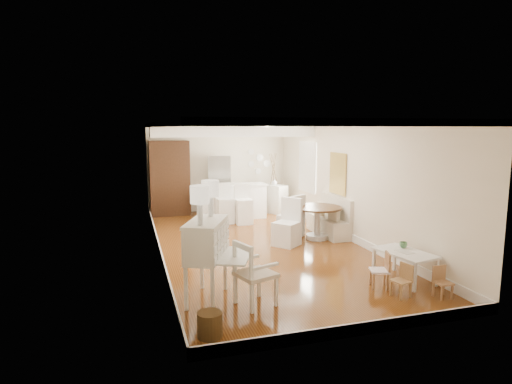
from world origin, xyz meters
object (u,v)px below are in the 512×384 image
dining_table (317,223)px  breakfast_counter (232,201)px  kids_table (404,266)px  sideboard (273,199)px  slip_chair_far (291,215)px  bar_stool_left (225,204)px  gustavian_armchair (256,273)px  kids_chair_b (380,270)px  kids_chair_c (443,282)px  slip_chair_near (287,222)px  kids_chair_a (401,280)px  wicker_basket (210,325)px  bar_stool_right (244,204)px  secretary_bureau (206,260)px  pantry_cabinet (170,178)px  fridge (230,184)px

dining_table → breakfast_counter: breakfast_counter is taller
kids_table → sideboard: 6.52m
slip_chair_far → bar_stool_left: 2.28m
gustavian_armchair → dining_table: bearing=-56.0°
bar_stool_left → kids_table: bearing=-72.6°
kids_chair_b → breakfast_counter: bearing=-150.0°
kids_chair_c → slip_chair_near: size_ratio=0.47×
kids_chair_a → breakfast_counter: 6.74m
bar_stool_left → sideboard: bar_stool_left is taller
kids_chair_c → slip_chair_near: 3.83m
kids_chair_a → wicker_basket: bearing=-95.1°
kids_chair_b → sideboard: (0.41, 6.70, 0.14)m
dining_table → kids_table: bearing=-85.2°
gustavian_armchair → kids_chair_b: (2.21, 0.07, -0.19)m
wicker_basket → kids_chair_b: kids_chair_b is taller
gustavian_armchair → kids_chair_b: 2.21m
slip_chair_near → sideboard: bearing=126.2°
gustavian_armchair → bar_stool_left: bar_stool_left is taller
kids_table → kids_chair_c: 0.86m
kids_chair_c → breakfast_counter: breakfast_counter is taller
gustavian_armchair → bar_stool_right: 5.58m
slip_chair_near → sideboard: slip_chair_near is taller
secretary_bureau → kids_chair_c: 3.77m
kids_table → slip_chair_near: size_ratio=0.97×
slip_chair_near → slip_chair_far: size_ratio=1.03×
bar_stool_left → pantry_cabinet: bearing=126.5°
slip_chair_near → slip_chair_far: slip_chair_near is taller
wicker_basket → breakfast_counter: bearing=74.3°
secretary_bureau → wicker_basket: (-0.18, -1.22, -0.47)m
secretary_bureau → bar_stool_left: (1.46, 5.26, -0.07)m
gustavian_armchair → fridge: size_ratio=0.56×
kids_table → bar_stool_left: bearing=110.5°
kids_table → bar_stool_right: (-1.55, 5.19, 0.29)m
kids_chair_a → pantry_cabinet: (-2.89, 7.71, 0.88)m
kids_table → bar_stool_left: 5.80m
bar_stool_left → bar_stool_right: (0.49, -0.24, -0.01)m
wicker_basket → bar_stool_left: bar_stool_left is taller
kids_table → secretary_bureau: bearing=177.3°
kids_chair_c → kids_chair_a: bearing=160.8°
gustavian_armchair → pantry_cabinet: (-0.58, 7.32, 0.65)m
breakfast_counter → kids_chair_a: bearing=-79.9°
bar_stool_right → slip_chair_far: bearing=-65.4°
kids_chair_b → bar_stool_right: bar_stool_right is taller
kids_chair_a → secretary_bureau: bearing=-117.7°
dining_table → sideboard: sideboard is taller
gustavian_armchair → kids_chair_a: bearing=-117.9°
fridge → sideboard: size_ratio=1.92×
kids_table → dining_table: size_ratio=0.90×
wicker_basket → kids_chair_a: 3.20m
kids_chair_b → kids_chair_c: size_ratio=1.22×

